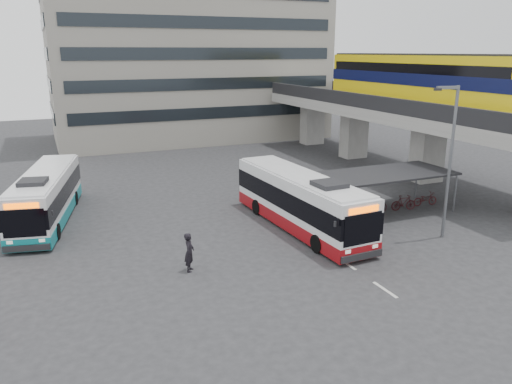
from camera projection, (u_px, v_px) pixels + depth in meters
name	position (u px, v px, depth m)	size (l,w,h in m)	color
ground	(273.00, 249.00, 25.71)	(120.00, 120.00, 0.00)	#28282B
viaduct	(407.00, 98.00, 40.10)	(8.00, 32.00, 9.68)	gray
bike_shelter	(375.00, 189.00, 31.19)	(10.00, 4.00, 2.54)	#595B60
office_block	(186.00, 27.00, 56.39)	(30.00, 15.00, 25.00)	gray
road_markings	(346.00, 263.00, 24.01)	(0.15, 7.60, 0.01)	beige
bus_main	(300.00, 201.00, 28.52)	(3.04, 11.59, 3.40)	white
bus_teal	(47.00, 197.00, 29.75)	(4.63, 11.12, 3.21)	white
pedestrian	(189.00, 252.00, 22.98)	(0.68, 0.44, 1.86)	black
lamp_post	(449.00, 154.00, 26.17)	(1.44, 0.38, 8.19)	#595B60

